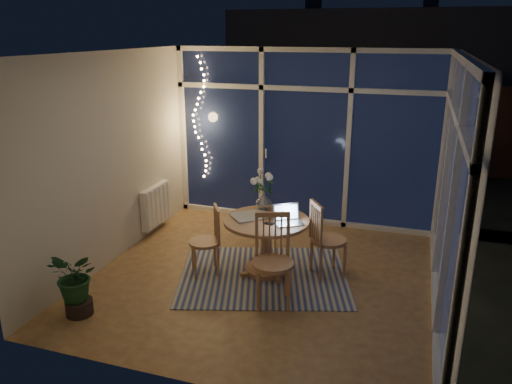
% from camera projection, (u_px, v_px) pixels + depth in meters
% --- Properties ---
extents(floor, '(4.00, 4.00, 0.00)m').
position_uv_depth(floor, '(265.00, 277.00, 5.99)').
color(floor, brown).
rests_on(floor, ground).
extents(ceiling, '(4.00, 4.00, 0.00)m').
position_uv_depth(ceiling, '(266.00, 53.00, 5.19)').
color(ceiling, silver).
rests_on(ceiling, wall_back).
extents(wall_back, '(4.00, 0.04, 2.60)m').
position_uv_depth(wall_back, '(305.00, 138.00, 7.40)').
color(wall_back, beige).
rests_on(wall_back, floor).
extents(wall_front, '(4.00, 0.04, 2.60)m').
position_uv_depth(wall_front, '(188.00, 241.00, 3.78)').
color(wall_front, beige).
rests_on(wall_front, floor).
extents(wall_left, '(0.04, 4.00, 2.60)m').
position_uv_depth(wall_left, '(111.00, 159.00, 6.18)').
color(wall_left, beige).
rests_on(wall_left, floor).
extents(wall_right, '(0.04, 4.00, 2.60)m').
position_uv_depth(wall_right, '(456.00, 190.00, 5.00)').
color(wall_right, beige).
rests_on(wall_right, floor).
extents(window_wall_back, '(4.00, 0.10, 2.60)m').
position_uv_depth(window_wall_back, '(304.00, 139.00, 7.36)').
color(window_wall_back, white).
rests_on(window_wall_back, floor).
extents(window_wall_right, '(0.10, 4.00, 2.60)m').
position_uv_depth(window_wall_right, '(452.00, 189.00, 5.01)').
color(window_wall_right, white).
rests_on(window_wall_right, floor).
extents(radiator, '(0.10, 0.70, 0.58)m').
position_uv_depth(radiator, '(156.00, 205.00, 7.25)').
color(radiator, white).
rests_on(radiator, wall_left).
extents(fairy_lights, '(0.24, 0.10, 1.85)m').
position_uv_depth(fairy_lights, '(199.00, 118.00, 7.70)').
color(fairy_lights, '#F7B162').
rests_on(fairy_lights, window_wall_back).
extents(garden_patio, '(12.00, 6.00, 0.10)m').
position_uv_depth(garden_patio, '(358.00, 175.00, 10.38)').
color(garden_patio, black).
rests_on(garden_patio, ground).
extents(garden_fence, '(11.00, 0.08, 1.80)m').
position_uv_depth(garden_fence, '(340.00, 124.00, 10.68)').
color(garden_fence, '#3A2115').
rests_on(garden_fence, ground).
extents(neighbour_roof, '(7.00, 3.00, 2.20)m').
position_uv_depth(neighbour_roof, '(373.00, 55.00, 12.90)').
color(neighbour_roof, '#33353D').
rests_on(neighbour_roof, ground).
extents(garden_shrubs, '(0.90, 0.90, 0.90)m').
position_uv_depth(garden_shrubs, '(278.00, 166.00, 9.16)').
color(garden_shrubs, black).
rests_on(garden_shrubs, ground).
extents(rug, '(2.37, 2.10, 0.01)m').
position_uv_depth(rug, '(264.00, 275.00, 6.02)').
color(rug, beige).
rests_on(rug, floor).
extents(dining_table, '(1.27, 1.27, 0.69)m').
position_uv_depth(dining_table, '(266.00, 246.00, 6.00)').
color(dining_table, '#AC744D').
rests_on(dining_table, floor).
extents(chair_left, '(0.55, 0.55, 0.86)m').
position_uv_depth(chair_left, '(205.00, 241.00, 5.96)').
color(chair_left, '#AC744D').
rests_on(chair_left, floor).
extents(chair_right, '(0.61, 0.61, 0.95)m').
position_uv_depth(chair_right, '(329.00, 238.00, 5.90)').
color(chair_right, '#AC744D').
rests_on(chair_right, floor).
extents(chair_front, '(0.59, 0.59, 1.01)m').
position_uv_depth(chair_front, '(273.00, 261.00, 5.25)').
color(chair_front, '#AC744D').
rests_on(chair_front, floor).
extents(laptop, '(0.41, 0.39, 0.23)m').
position_uv_depth(laptop, '(289.00, 215.00, 5.73)').
color(laptop, '#B8B9BD').
rests_on(laptop, dining_table).
extents(flower_vase, '(0.25, 0.25, 0.21)m').
position_uv_depth(flower_vase, '(264.00, 201.00, 6.20)').
color(flower_vase, silver).
rests_on(flower_vase, dining_table).
extents(bowl, '(0.19, 0.19, 0.04)m').
position_uv_depth(bowl, '(289.00, 214.00, 6.01)').
color(bowl, white).
rests_on(bowl, dining_table).
extents(newspapers, '(0.50, 0.47, 0.02)m').
position_uv_depth(newspapers, '(251.00, 215.00, 5.99)').
color(newspapers, '#BCB9B3').
rests_on(newspapers, dining_table).
extents(phone, '(0.12, 0.07, 0.01)m').
position_uv_depth(phone, '(269.00, 224.00, 5.75)').
color(phone, black).
rests_on(phone, dining_table).
extents(potted_plant, '(0.68, 0.64, 0.76)m').
position_uv_depth(potted_plant, '(76.00, 281.00, 5.09)').
color(potted_plant, '#174020').
rests_on(potted_plant, floor).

